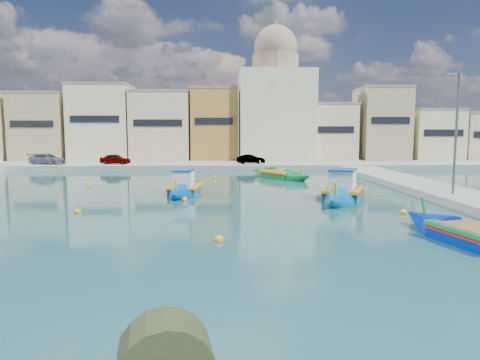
# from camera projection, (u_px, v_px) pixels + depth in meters

# --- Properties ---
(ground) EXTENTS (160.00, 160.00, 0.00)m
(ground) POSITION_uv_depth(u_px,v_px,m) (161.00, 223.00, 20.61)
(ground) COLOR #164444
(ground) RESTS_ON ground
(north_quay) EXTENTS (80.00, 8.00, 0.60)m
(north_quay) POSITION_uv_depth(u_px,v_px,m) (201.00, 165.00, 52.36)
(north_quay) COLOR gray
(north_quay) RESTS_ON ground
(north_townhouses) EXTENTS (83.20, 7.87, 10.19)m
(north_townhouses) POSITION_uv_depth(u_px,v_px,m) (252.00, 128.00, 59.36)
(north_townhouses) COLOR beige
(north_townhouses) RESTS_ON ground
(church_block) EXTENTS (10.00, 10.00, 19.10)m
(church_block) POSITION_uv_depth(u_px,v_px,m) (275.00, 103.00, 59.72)
(church_block) COLOR beige
(church_block) RESTS_ON ground
(quay_street_lamp) EXTENTS (1.18, 0.16, 8.00)m
(quay_street_lamp) POSITION_uv_depth(u_px,v_px,m) (455.00, 132.00, 26.64)
(quay_street_lamp) COLOR #595B60
(quay_street_lamp) RESTS_ON ground
(parked_cars) EXTENTS (27.96, 2.61, 1.25)m
(parked_cars) POSITION_uv_depth(u_px,v_px,m) (113.00, 159.00, 50.44)
(parked_cars) COLOR #4C1919
(parked_cars) RESTS_ON north_quay
(luzzu_turquoise_cabin) EXTENTS (5.74, 9.77, 3.12)m
(luzzu_turquoise_cabin) POSITION_uv_depth(u_px,v_px,m) (343.00, 193.00, 27.95)
(luzzu_turquoise_cabin) COLOR #005C99
(luzzu_turquoise_cabin) RESTS_ON ground
(luzzu_blue_cabin) EXTENTS (2.69, 7.79, 2.70)m
(luzzu_blue_cabin) POSITION_uv_depth(u_px,v_px,m) (185.00, 189.00, 30.24)
(luzzu_blue_cabin) COLOR #0041A8
(luzzu_blue_cabin) RESTS_ON ground
(luzzu_green) EXTENTS (6.39, 8.22, 2.65)m
(luzzu_green) POSITION_uv_depth(u_px,v_px,m) (280.00, 175.00, 40.47)
(luzzu_green) COLOR #0A7334
(luzzu_green) RESTS_ON ground
(luzzu_blue_south) EXTENTS (3.81, 8.76, 2.47)m
(luzzu_blue_south) POSITION_uv_depth(u_px,v_px,m) (475.00, 238.00, 16.62)
(luzzu_blue_south) COLOR #0026AB
(luzzu_blue_south) RESTS_ON ground
(mooring_buoys) EXTENTS (20.85, 24.13, 0.36)m
(mooring_buoys) POSITION_uv_depth(u_px,v_px,m) (191.00, 199.00, 27.56)
(mooring_buoys) COLOR yellow
(mooring_buoys) RESTS_ON ground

